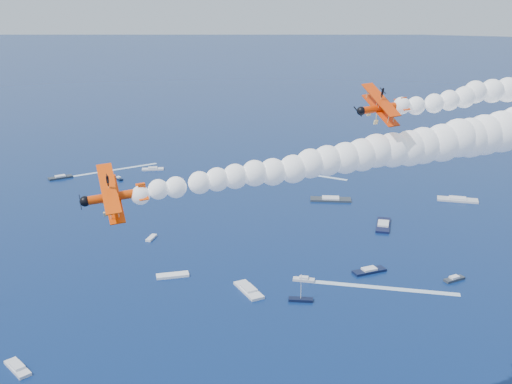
% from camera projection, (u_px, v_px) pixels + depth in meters
% --- Properties ---
extents(biplane_lead, '(12.12, 12.70, 8.66)m').
position_uv_depth(biplane_lead, '(382.00, 108.00, 89.51)').
color(biplane_lead, '#E43604').
extents(biplane_trail, '(13.18, 13.89, 9.68)m').
position_uv_depth(biplane_trail, '(115.00, 196.00, 80.13)').
color(biplane_trail, '#F64205').
extents(smoke_trail_trail, '(66.20, 63.15, 11.29)m').
position_uv_depth(smoke_trail_trail, '(343.00, 159.00, 88.35)').
color(smoke_trail_trail, white).
extents(spectator_boats, '(244.67, 169.76, 0.70)m').
position_uv_depth(spectator_boats, '(324.00, 243.00, 195.26)').
color(spectator_boats, white).
rests_on(spectator_boats, ground).
extents(boat_wakes, '(188.29, 109.08, 0.04)m').
position_uv_depth(boat_wakes, '(311.00, 217.00, 218.00)').
color(boat_wakes, white).
rests_on(boat_wakes, ground).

